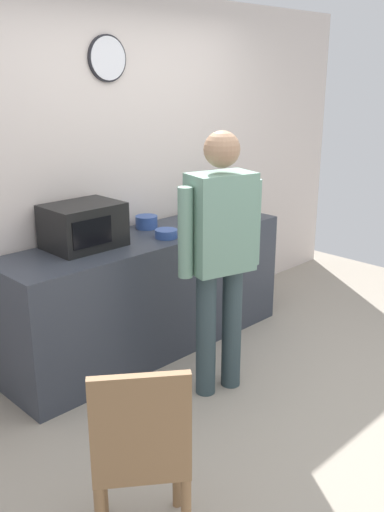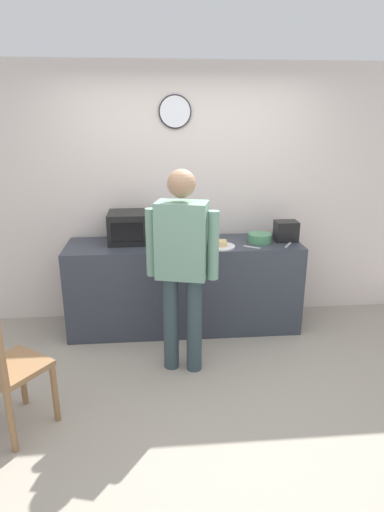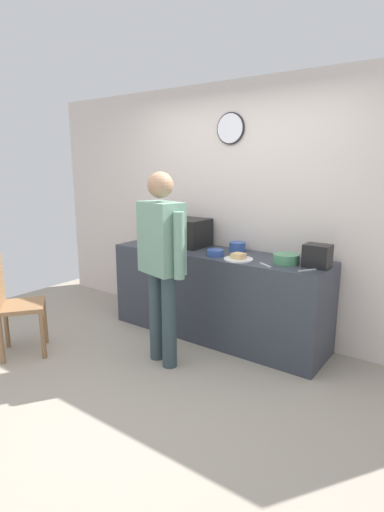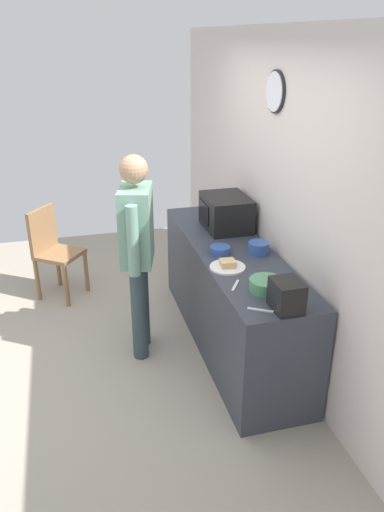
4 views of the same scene
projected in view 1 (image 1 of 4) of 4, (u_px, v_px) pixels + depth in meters
name	position (u px, v px, depth m)	size (l,w,h in m)	color
ground_plane	(281.00, 406.00, 3.61)	(6.00, 6.00, 0.00)	#9E9384
back_wall	(119.00, 174.00, 4.29)	(5.40, 0.13, 2.60)	silver
kitchen_counter	(149.00, 293.00, 4.26)	(2.30, 0.62, 0.90)	#333842
microwave	(83.00, 226.00, 3.82)	(0.50, 0.39, 0.30)	black
sandwich_plate	(196.00, 229.00, 4.23)	(0.27, 0.27, 0.07)	white
salad_bowl	(219.00, 214.00, 4.60)	(0.24, 0.24, 0.09)	#4C8E60
cereal_bowl	(166.00, 234.00, 4.06)	(0.16, 0.16, 0.06)	#33519E
mixing_bowl	(147.00, 222.00, 4.32)	(0.17, 0.17, 0.10)	#33519E
toaster	(239.00, 201.00, 4.78)	(0.22, 0.18, 0.20)	black
fork_utensil	(252.00, 216.00, 4.68)	(0.17, 0.02, 0.01)	silver
spoon_utensil	(226.00, 225.00, 4.41)	(0.17, 0.02, 0.01)	silver
person_standing	(220.00, 246.00, 3.51)	(0.57, 0.33, 1.71)	#304147
wooden_chair	(141.00, 451.00, 2.36)	(0.56, 0.56, 0.94)	olive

